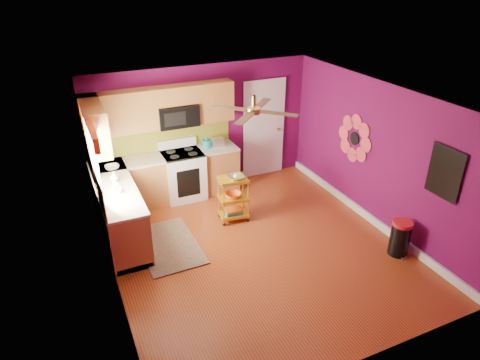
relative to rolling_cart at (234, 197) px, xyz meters
name	(u,v)px	position (x,y,z in m)	size (l,w,h in m)	color
ground	(257,248)	(-0.01, -0.96, -0.47)	(5.00, 5.00, 0.00)	maroon
room_envelope	(261,157)	(0.02, -0.96, 1.16)	(4.54, 5.04, 2.52)	#620B49
lower_cabinets	(148,193)	(-1.35, 0.85, -0.04)	(2.81, 2.31, 0.94)	#935728
electric_range	(183,174)	(-0.56, 1.21, 0.01)	(0.76, 0.66, 1.13)	white
upper_cabinetry	(141,115)	(-1.25, 1.21, 1.33)	(2.80, 2.30, 1.26)	#935728
left_window	(92,149)	(-2.22, 0.09, 1.27)	(0.08, 1.35, 1.08)	white
panel_door	(264,130)	(1.35, 1.50, 0.56)	(0.95, 0.11, 2.15)	white
right_wall_art	(391,152)	(2.22, -1.30, 0.97)	(0.04, 2.74, 1.04)	black
ceiling_fan	(254,110)	(-0.01, -0.76, 1.82)	(1.01, 1.01, 0.26)	#BF8C3F
shag_rug	(168,245)	(-1.32, -0.31, -0.46)	(0.90, 1.48, 0.02)	black
rolling_cart	(234,197)	(0.00, 0.00, 0.00)	(0.55, 0.43, 0.91)	gold
trash_can	(400,238)	(1.99, -2.02, -0.17)	(0.38, 0.39, 0.60)	black
teal_kettle	(206,144)	(-0.03, 1.27, 0.55)	(0.18, 0.18, 0.21)	#137590
toaster	(218,142)	(0.19, 1.22, 0.56)	(0.22, 0.15, 0.18)	beige
soap_bottle_a	(115,184)	(-1.96, 0.23, 0.56)	(0.08, 0.09, 0.19)	#EA3F72
soap_bottle_b	(114,177)	(-1.93, 0.51, 0.56)	(0.14, 0.14, 0.18)	white
counter_dish	(112,167)	(-1.89, 1.03, 0.50)	(0.25, 0.25, 0.06)	white
counter_cup	(119,190)	(-1.93, 0.09, 0.52)	(0.12, 0.12, 0.09)	white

